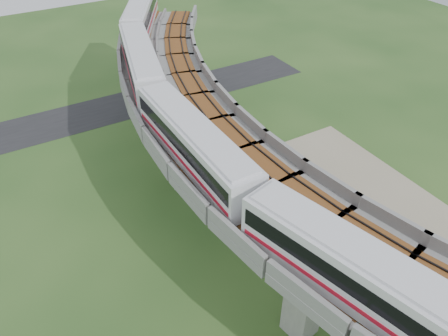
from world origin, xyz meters
The scene contains 17 objects.
ground centered at (0.00, 0.00, 0.00)m, with size 160.00×160.00×0.00m, color #284B1E.
dirt_lot centered at (14.00, -2.00, 0.02)m, with size 18.00×26.00×0.04m, color gray.
asphalt_road centered at (0.00, 30.00, 0.01)m, with size 60.00×8.00×0.03m, color #232326.
viaduct centered at (3.84, 0.00, 9.05)m, with size 19.58×73.98×11.40m.
metro_train centered at (0.73, 6.71, 12.31)m, with size 13.86×60.92×3.64m.
fence centered at (9.75, 0.00, 0.75)m, with size 3.87×38.73×1.50m.
tree_0 centered at (11.57, 22.17, 1.59)m, with size 2.16×2.16×2.52m.
tree_1 centered at (9.02, 17.86, 2.73)m, with size 3.14×3.14×4.07m.
tree_2 centered at (7.52, 13.63, 2.61)m, with size 2.85×2.85×3.82m.
tree_3 centered at (7.05, 5.64, 2.20)m, with size 3.00×3.00×3.48m.
tree_4 centered at (6.67, 0.00, 2.32)m, with size 2.31×2.31×3.31m.
tree_5 centered at (6.36, -4.37, 2.23)m, with size 1.81×1.81×3.02m.
tree_6 centered at (7.03, -9.30, 2.08)m, with size 2.86×2.86×3.29m.
tree_7 centered at (8.40, -14.95, 2.40)m, with size 2.18×2.18×3.34m.
car_white centered at (11.14, -9.40, 0.63)m, with size 1.38×3.44×1.17m, color silver.
car_red centered at (13.44, 1.23, 0.69)m, with size 1.37×3.92×1.29m, color #99240E.
car_dark centered at (10.47, 8.90, 0.69)m, with size 1.83×4.51×1.31m, color black.
Camera 1 is at (-13.82, -24.16, 30.36)m, focal length 35.00 mm.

